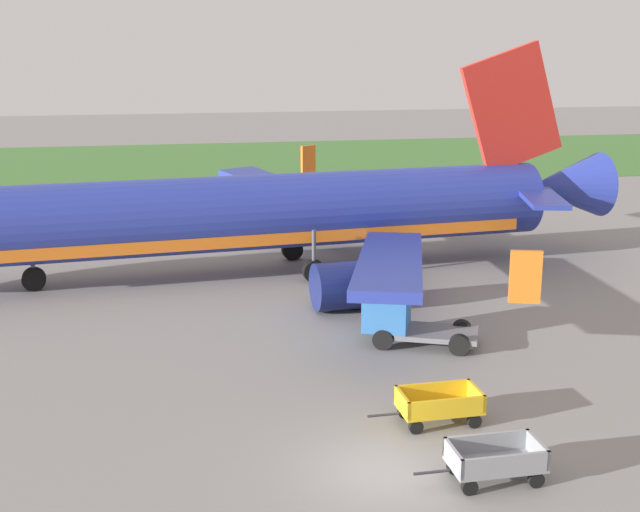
% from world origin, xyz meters
% --- Properties ---
extents(ground_plane, '(220.00, 220.00, 0.00)m').
position_xyz_m(ground_plane, '(0.00, 0.00, 0.00)').
color(ground_plane, gray).
extents(grass_strip, '(220.00, 28.00, 0.06)m').
position_xyz_m(grass_strip, '(0.00, 59.00, 0.03)').
color(grass_strip, '#477A38').
rests_on(grass_strip, ground).
extents(airplane, '(37.67, 30.29, 11.34)m').
position_xyz_m(airplane, '(-0.42, 20.63, 3.05)').
color(airplane, '#28389E').
rests_on(airplane, ground).
extents(baggage_cart_second_in_row, '(3.57, 1.47, 1.07)m').
position_xyz_m(baggage_cart_second_in_row, '(2.85, -1.03, 0.60)').
color(baggage_cart_second_in_row, gray).
rests_on(baggage_cart_second_in_row, ground).
extents(baggage_cart_third_in_row, '(3.58, 1.50, 1.07)m').
position_xyz_m(baggage_cart_third_in_row, '(2.46, 2.64, 0.60)').
color(baggage_cart_third_in_row, gold).
rests_on(baggage_cart_third_in_row, ground).
extents(service_truck_beside_carts, '(4.77, 3.41, 2.10)m').
position_xyz_m(service_truck_beside_carts, '(3.10, 9.75, 1.10)').
color(service_truck_beside_carts, slate).
rests_on(service_truck_beside_carts, ground).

